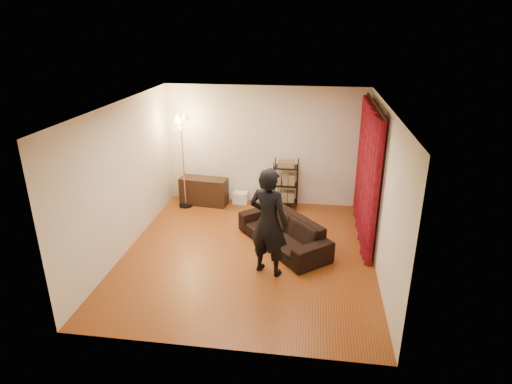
# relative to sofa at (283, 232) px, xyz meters

# --- Properties ---
(floor) EXTENTS (5.00, 5.00, 0.00)m
(floor) POSITION_rel_sofa_xyz_m (-0.60, -0.38, -0.30)
(floor) COLOR #914018
(floor) RESTS_ON ground
(ceiling) EXTENTS (5.00, 5.00, 0.00)m
(ceiling) POSITION_rel_sofa_xyz_m (-0.60, -0.38, 2.40)
(ceiling) COLOR white
(ceiling) RESTS_ON ground
(wall_back) EXTENTS (5.00, 0.00, 5.00)m
(wall_back) POSITION_rel_sofa_xyz_m (-0.60, 2.12, 1.05)
(wall_back) COLOR beige
(wall_back) RESTS_ON ground
(wall_front) EXTENTS (5.00, 0.00, 5.00)m
(wall_front) POSITION_rel_sofa_xyz_m (-0.60, -2.88, 1.05)
(wall_front) COLOR beige
(wall_front) RESTS_ON ground
(wall_left) EXTENTS (0.00, 5.00, 5.00)m
(wall_left) POSITION_rel_sofa_xyz_m (-2.85, -0.38, 1.05)
(wall_left) COLOR beige
(wall_left) RESTS_ON ground
(wall_right) EXTENTS (0.00, 5.00, 5.00)m
(wall_right) POSITION_rel_sofa_xyz_m (1.65, -0.38, 1.05)
(wall_right) COLOR beige
(wall_right) RESTS_ON ground
(curtain_rod) EXTENTS (0.04, 2.65, 0.04)m
(curtain_rod) POSITION_rel_sofa_xyz_m (1.55, 0.74, 2.28)
(curtain_rod) COLOR black
(curtain_rod) RESTS_ON wall_right
(curtain) EXTENTS (0.22, 2.65, 2.55)m
(curtain) POSITION_rel_sofa_xyz_m (1.53, 0.74, 0.98)
(curtain) COLOR maroon
(curtain) RESTS_ON ground
(sofa) EXTENTS (1.90, 2.06, 0.59)m
(sofa) POSITION_rel_sofa_xyz_m (0.00, 0.00, 0.00)
(sofa) COLOR black
(sofa) RESTS_ON ground
(person) EXTENTS (0.79, 0.66, 1.85)m
(person) POSITION_rel_sofa_xyz_m (-0.18, -0.94, 0.63)
(person) COLOR black
(person) RESTS_ON ground
(media_cabinet) EXTENTS (1.12, 0.52, 0.63)m
(media_cabinet) POSITION_rel_sofa_xyz_m (-1.98, 1.78, 0.02)
(media_cabinet) COLOR #331F12
(media_cabinet) RESTS_ON ground
(storage_boxes) EXTENTS (0.35, 0.29, 0.28)m
(storage_boxes) POSITION_rel_sofa_xyz_m (-1.15, 1.93, -0.16)
(storage_boxes) COLOR silver
(storage_boxes) RESTS_ON ground
(wire_shelf) EXTENTS (0.61, 0.52, 1.13)m
(wire_shelf) POSITION_rel_sofa_xyz_m (-0.09, 1.82, 0.27)
(wire_shelf) COLOR black
(wire_shelf) RESTS_ON ground
(floor_lamp) EXTENTS (0.48, 0.48, 2.13)m
(floor_lamp) POSITION_rel_sofa_xyz_m (-2.37, 1.59, 0.77)
(floor_lamp) COLOR silver
(floor_lamp) RESTS_ON ground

